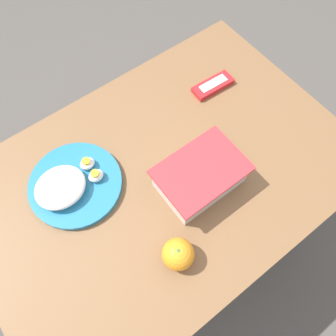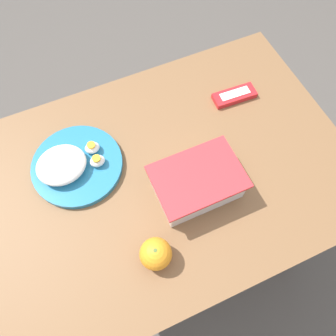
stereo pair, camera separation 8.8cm
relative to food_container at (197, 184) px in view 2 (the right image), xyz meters
The scene contains 6 objects.
ground_plane 0.79m from the food_container, 55.48° to the right, with size 10.00×10.00×0.00m, color #4C4742.
table 0.17m from the food_container, 55.48° to the right, with size 1.05×0.72×0.75m.
food_container is the anchor object (origin of this frame).
orange_fruit 0.21m from the food_container, 36.32° to the left, with size 0.08×0.08×0.08m.
rice_plate 0.34m from the food_container, 34.40° to the right, with size 0.25×0.25×0.06m.
candy_bar 0.34m from the food_container, 136.81° to the right, with size 0.14×0.06×0.02m.
Camera 2 is at (0.15, 0.36, 1.57)m, focal length 35.00 mm.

